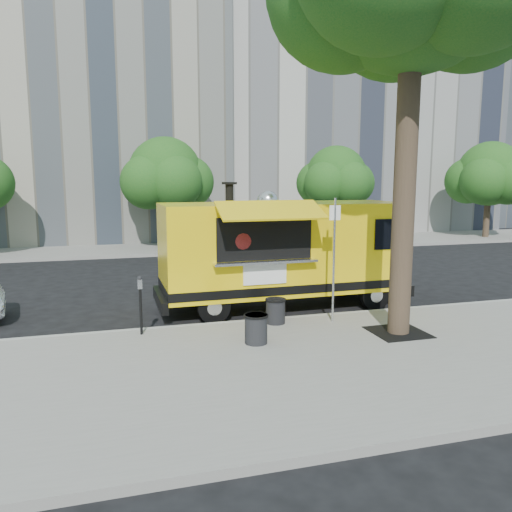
{
  "coord_description": "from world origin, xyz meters",
  "views": [
    {
      "loc": [
        -3.46,
        -12.4,
        3.58
      ],
      "look_at": [
        0.05,
        0.0,
        1.6
      ],
      "focal_mm": 35.0,
      "sensor_mm": 36.0,
      "label": 1
    }
  ],
  "objects_px": {
    "far_tree_b": "(165,174)",
    "far_tree_d": "(490,174)",
    "trash_bin_right": "(276,310)",
    "food_truck": "(283,250)",
    "far_tree_c": "(336,177)",
    "parking_meter": "(140,298)",
    "trash_bin_left": "(256,328)",
    "sign_post": "(334,252)"
  },
  "relations": [
    {
      "from": "far_tree_c",
      "to": "trash_bin_left",
      "type": "xyz_separation_m",
      "value": [
        -8.7,
        -15.03,
        -3.24
      ]
    },
    {
      "from": "far_tree_c",
      "to": "sign_post",
      "type": "relative_size",
      "value": 1.74
    },
    {
      "from": "far_tree_b",
      "to": "far_tree_c",
      "type": "relative_size",
      "value": 1.06
    },
    {
      "from": "sign_post",
      "to": "food_truck",
      "type": "bearing_deg",
      "value": 104.76
    },
    {
      "from": "parking_meter",
      "to": "food_truck",
      "type": "distance_m",
      "value": 4.48
    },
    {
      "from": "far_tree_c",
      "to": "parking_meter",
      "type": "relative_size",
      "value": 3.9
    },
    {
      "from": "far_tree_b",
      "to": "far_tree_d",
      "type": "height_order",
      "value": "far_tree_d"
    },
    {
      "from": "sign_post",
      "to": "food_truck",
      "type": "xyz_separation_m",
      "value": [
        -0.56,
        2.12,
        -0.21
      ]
    },
    {
      "from": "far_tree_b",
      "to": "far_tree_d",
      "type": "distance_m",
      "value": 19.0
    },
    {
      "from": "trash_bin_right",
      "to": "far_tree_d",
      "type": "bearing_deg",
      "value": 37.99
    },
    {
      "from": "far_tree_b",
      "to": "far_tree_d",
      "type": "xyz_separation_m",
      "value": [
        19.0,
        -0.1,
        0.06
      ]
    },
    {
      "from": "far_tree_d",
      "to": "trash_bin_right",
      "type": "bearing_deg",
      "value": -142.01
    },
    {
      "from": "parking_meter",
      "to": "food_truck",
      "type": "xyz_separation_m",
      "value": [
        3.99,
        1.92,
        0.66
      ]
    },
    {
      "from": "sign_post",
      "to": "trash_bin_right",
      "type": "distance_m",
      "value": 1.97
    },
    {
      "from": "far_tree_b",
      "to": "trash_bin_left",
      "type": "height_order",
      "value": "far_tree_b"
    },
    {
      "from": "far_tree_b",
      "to": "trash_bin_left",
      "type": "xyz_separation_m",
      "value": [
        0.3,
        -15.33,
        -3.35
      ]
    },
    {
      "from": "far_tree_d",
      "to": "parking_meter",
      "type": "xyz_separation_m",
      "value": [
        -21.0,
        -13.95,
        -2.91
      ]
    },
    {
      "from": "parking_meter",
      "to": "trash_bin_right",
      "type": "height_order",
      "value": "parking_meter"
    },
    {
      "from": "far_tree_c",
      "to": "far_tree_b",
      "type": "bearing_deg",
      "value": 178.09
    },
    {
      "from": "food_truck",
      "to": "trash_bin_right",
      "type": "relative_size",
      "value": 11.85
    },
    {
      "from": "far_tree_d",
      "to": "sign_post",
      "type": "distance_m",
      "value": 21.79
    },
    {
      "from": "far_tree_b",
      "to": "sign_post",
      "type": "distance_m",
      "value": 14.61
    },
    {
      "from": "food_truck",
      "to": "trash_bin_right",
      "type": "height_order",
      "value": "food_truck"
    },
    {
      "from": "far_tree_d",
      "to": "trash_bin_right",
      "type": "relative_size",
      "value": 9.43
    },
    {
      "from": "far_tree_d",
      "to": "food_truck",
      "type": "distance_m",
      "value": 20.95
    },
    {
      "from": "far_tree_d",
      "to": "parking_meter",
      "type": "height_order",
      "value": "far_tree_d"
    },
    {
      "from": "trash_bin_left",
      "to": "trash_bin_right",
      "type": "distance_m",
      "value": 1.55
    },
    {
      "from": "far_tree_c",
      "to": "trash_bin_right",
      "type": "relative_size",
      "value": 8.7
    },
    {
      "from": "far_tree_b",
      "to": "far_tree_c",
      "type": "xyz_separation_m",
      "value": [
        9.0,
        -0.3,
        -0.12
      ]
    },
    {
      "from": "parking_meter",
      "to": "far_tree_b",
      "type": "bearing_deg",
      "value": 81.9
    },
    {
      "from": "far_tree_b",
      "to": "food_truck",
      "type": "distance_m",
      "value": 12.49
    },
    {
      "from": "far_tree_d",
      "to": "trash_bin_left",
      "type": "height_order",
      "value": "far_tree_d"
    },
    {
      "from": "trash_bin_left",
      "to": "sign_post",
      "type": "bearing_deg",
      "value": 25.72
    },
    {
      "from": "trash_bin_right",
      "to": "food_truck",
      "type": "bearing_deg",
      "value": 66.34
    },
    {
      "from": "trash_bin_right",
      "to": "parking_meter",
      "type": "bearing_deg",
      "value": -179.72
    },
    {
      "from": "far_tree_d",
      "to": "trash_bin_left",
      "type": "bearing_deg",
      "value": -140.83
    },
    {
      "from": "trash_bin_left",
      "to": "parking_meter",
      "type": "bearing_deg",
      "value": 150.89
    },
    {
      "from": "sign_post",
      "to": "trash_bin_left",
      "type": "distance_m",
      "value": 2.84
    },
    {
      "from": "sign_post",
      "to": "parking_meter",
      "type": "height_order",
      "value": "sign_post"
    },
    {
      "from": "far_tree_d",
      "to": "food_truck",
      "type": "height_order",
      "value": "far_tree_d"
    },
    {
      "from": "far_tree_c",
      "to": "far_tree_d",
      "type": "distance_m",
      "value": 10.0
    },
    {
      "from": "far_tree_d",
      "to": "parking_meter",
      "type": "bearing_deg",
      "value": -146.4
    }
  ]
}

